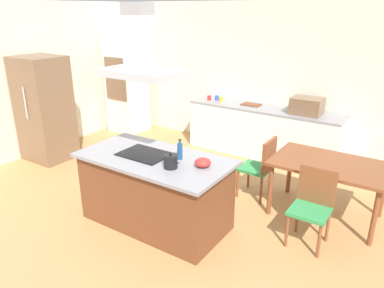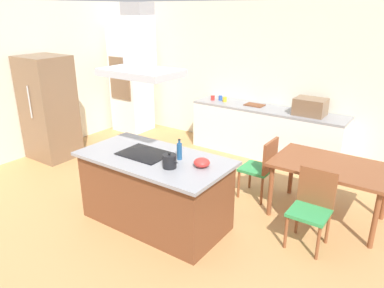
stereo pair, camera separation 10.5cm
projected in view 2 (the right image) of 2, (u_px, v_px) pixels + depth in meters
ground at (217, 179)px, 5.82m from camera, size 16.00×16.00×0.00m
wall_back at (268, 79)px, 6.70m from camera, size 7.20×0.10×2.70m
wall_left at (47, 78)px, 6.82m from camera, size 0.10×8.80×2.70m
kitchen_island at (155, 190)px, 4.51m from camera, size 1.87×0.97×0.90m
cooktop at (144, 154)px, 4.44m from camera, size 0.60×0.44×0.01m
tea_kettle at (170, 161)px, 4.04m from camera, size 0.21×0.16×0.18m
olive_oil_bottle at (179, 151)px, 4.25m from camera, size 0.06×0.06×0.25m
mixing_bowl at (202, 163)px, 4.07m from camera, size 0.19×0.19×0.10m
back_counter at (266, 132)px, 6.63m from camera, size 2.78×0.62×0.90m
countertop_microwave at (310, 107)px, 6.02m from camera, size 0.50×0.38×0.28m
coffee_mug_red at (213, 98)px, 7.02m from camera, size 0.08×0.08×0.09m
coffee_mug_blue at (220, 98)px, 7.02m from camera, size 0.08×0.08×0.09m
coffee_mug_yellow at (225, 99)px, 6.91m from camera, size 0.08×0.08×0.09m
cutting_board at (255, 105)px, 6.65m from camera, size 0.34×0.24×0.02m
wall_oven_stack at (131, 80)px, 7.88m from camera, size 0.70×0.66×2.20m
refrigerator at (49, 108)px, 6.44m from camera, size 0.80×0.73×1.82m
dining_table at (331, 170)px, 4.55m from camera, size 1.40×0.90×0.75m
chair_facing_island at (312, 203)px, 4.10m from camera, size 0.42×0.42×0.89m
chair_at_left_end at (262, 165)px, 5.10m from camera, size 0.42×0.42×0.89m
range_hood at (139, 53)px, 4.02m from camera, size 0.90×0.55×0.78m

